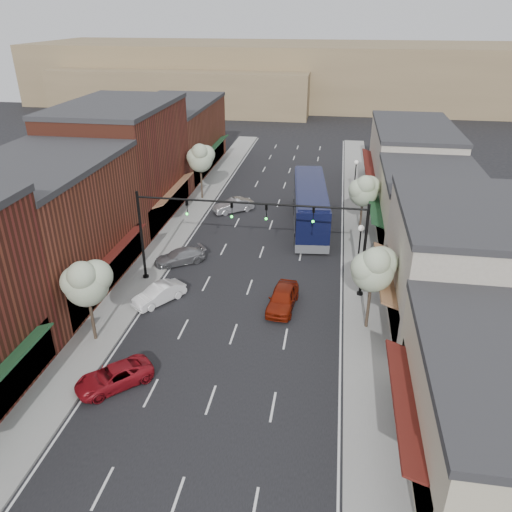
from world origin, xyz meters
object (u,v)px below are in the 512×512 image
at_px(coach_bus, 310,205).
at_px(parked_car_b, 159,294).
at_px(tree_left_near, 86,281).
at_px(lamp_post_far, 355,174).
at_px(tree_left_far, 201,157).
at_px(parked_car_e, 233,206).
at_px(signal_mast_right, 330,235).
at_px(red_hatchback, 283,298).
at_px(tree_right_near, 374,267).
at_px(tree_right_far, 364,190).
at_px(parked_car_c, 180,257).
at_px(parked_car_a, 114,377).
at_px(lamp_post_near, 360,243).
at_px(signal_mast_left, 172,225).

relative_size(coach_bus, parked_car_b, 3.43).
height_order(tree_left_near, lamp_post_far, tree_left_near).
relative_size(tree_left_far, parked_car_e, 1.51).
relative_size(coach_bus, parked_car_e, 3.27).
xyz_separation_m(signal_mast_right, parked_car_b, (-11.50, -3.03, -3.98)).
xyz_separation_m(tree_left_near, red_hatchback, (10.96, 5.68, -3.48)).
height_order(tree_right_near, tree_left_far, tree_left_far).
distance_m(tree_left_far, red_hatchback, 23.41).
distance_m(lamp_post_far, parked_car_e, 13.29).
relative_size(tree_right_far, red_hatchback, 1.25).
xyz_separation_m(parked_car_c, parked_car_e, (2.00, 11.88, 0.07)).
bearing_deg(parked_car_c, tree_left_near, -45.74).
bearing_deg(tree_right_near, signal_mast_right, 123.91).
xyz_separation_m(lamp_post_far, parked_car_a, (-13.24, -31.72, -2.43)).
xyz_separation_m(lamp_post_far, parked_car_e, (-12.00, -5.20, -2.34)).
bearing_deg(parked_car_e, signal_mast_right, -1.94).
relative_size(coach_bus, red_hatchback, 3.05).
distance_m(tree_right_near, tree_left_far, 27.56).
relative_size(lamp_post_far, parked_car_a, 1.06).
bearing_deg(signal_mast_right, parked_car_b, -165.24).
xyz_separation_m(tree_right_near, tree_left_far, (-16.60, 22.00, 0.15)).
height_order(coach_bus, parked_car_b, coach_bus).
height_order(lamp_post_near, coach_bus, lamp_post_near).
bearing_deg(signal_mast_left, tree_right_near, -16.19).
distance_m(parked_car_c, parked_car_e, 12.04).
relative_size(tree_right_far, tree_left_far, 0.89).
bearing_deg(signal_mast_right, signal_mast_left, 180.00).
bearing_deg(parked_car_a, parked_car_c, 138.95).
relative_size(lamp_post_far, parked_car_e, 1.09).
distance_m(coach_bus, parked_car_a, 25.81).
relative_size(signal_mast_right, parked_car_c, 2.00).
relative_size(tree_left_far, coach_bus, 0.46).
distance_m(red_hatchback, parked_car_e, 18.51).
height_order(signal_mast_left, tree_right_near, signal_mast_left).
height_order(coach_bus, red_hatchback, coach_bus).
bearing_deg(parked_car_c, signal_mast_right, 40.96).
xyz_separation_m(tree_left_near, parked_car_b, (2.37, 5.02, -3.58)).
height_order(tree_right_far, coach_bus, tree_right_far).
bearing_deg(signal_mast_left, parked_car_c, 101.20).
distance_m(lamp_post_far, parked_car_c, 22.21).
xyz_separation_m(red_hatchback, parked_car_c, (-8.91, 5.30, -0.15)).
bearing_deg(lamp_post_near, tree_left_far, 136.11).
xyz_separation_m(signal_mast_right, red_hatchback, (-2.91, -2.37, -3.88)).
height_order(tree_right_near, parked_car_a, tree_right_near).
distance_m(signal_mast_right, coach_bus, 12.84).
bearing_deg(lamp_post_far, tree_left_near, -119.78).
bearing_deg(coach_bus, tree_right_near, -79.62).
xyz_separation_m(tree_left_far, lamp_post_far, (16.05, 2.06, -1.60)).
bearing_deg(parked_car_e, tree_right_far, 41.67).
height_order(signal_mast_left, lamp_post_near, signal_mast_left).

